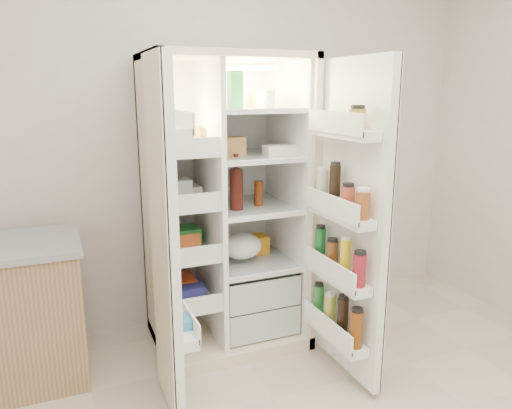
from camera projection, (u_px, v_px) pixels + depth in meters
name	position (u px, v px, depth m)	size (l,w,h in m)	color
wall_back	(207.00, 127.00, 3.25)	(4.00, 0.02, 2.70)	silver
refrigerator	(226.00, 227.00, 3.08)	(0.92, 0.70, 1.80)	beige
freezer_door	(165.00, 241.00, 2.31)	(0.15, 0.40, 1.72)	white
fridge_door	(350.00, 228.00, 2.60)	(0.17, 0.58, 1.72)	white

